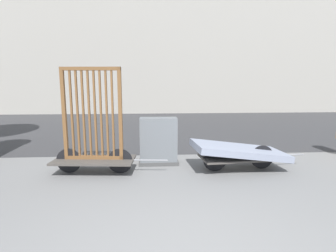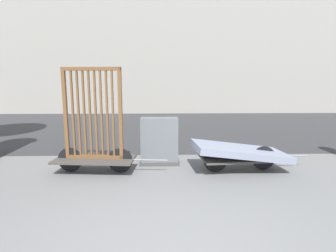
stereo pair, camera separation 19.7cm
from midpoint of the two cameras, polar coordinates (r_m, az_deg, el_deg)
road_strip at (r=11.63m, az=-0.41°, el=0.09°), size 56.00×9.72×0.01m
building_facade at (r=18.77m, az=-0.94°, el=21.24°), size 48.00×4.00×11.54m
bike_cart_with_bedframe at (r=5.59m, az=-14.78°, el=-2.80°), size 2.36×0.88×2.17m
bike_cart_with_mattress at (r=5.80m, az=16.39°, el=-5.55°), size 2.54×1.13×0.63m
utility_cabinet at (r=6.03m, az=-0.95°, el=-3.67°), size 0.90×0.44×1.08m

